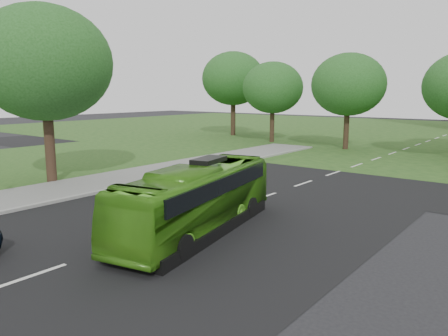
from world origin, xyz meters
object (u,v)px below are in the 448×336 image
at_px(tree_park_a, 273,88).
at_px(tree_side_near, 44,63).
at_px(tree_park_f, 233,79).
at_px(tree_park_b, 348,85).
at_px(bus, 198,199).

xyz_separation_m(tree_park_a, tree_side_near, (1.31, -25.75, 1.08)).
bearing_deg(tree_park_f, tree_park_a, -23.77).
bearing_deg(tree_side_near, tree_park_a, 92.92).
height_order(tree_park_b, tree_side_near, tree_side_near).
height_order(tree_park_a, tree_side_near, tree_side_near).
bearing_deg(tree_park_a, tree_park_b, -6.03).
bearing_deg(tree_park_a, tree_side_near, -87.08).
height_order(tree_park_b, bus, tree_park_b).
distance_m(tree_park_a, tree_park_f, 8.36).
relative_size(tree_park_a, tree_side_near, 0.84).
bearing_deg(tree_side_near, bus, -6.89).
distance_m(tree_park_a, tree_side_near, 25.80).
xyz_separation_m(tree_park_f, tree_side_near, (8.89, -29.08, -0.07)).
relative_size(tree_park_a, tree_park_f, 0.83).
bearing_deg(bus, tree_park_f, 113.10).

